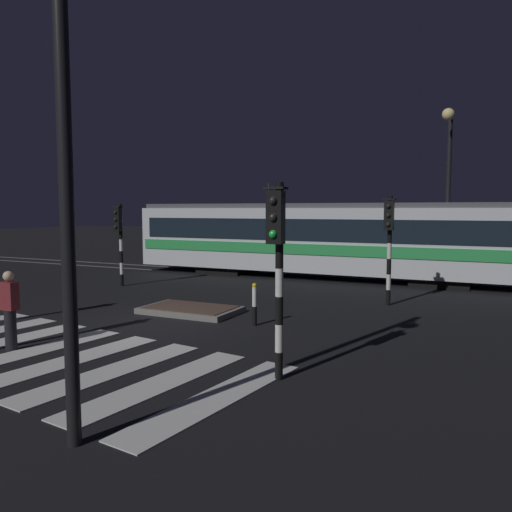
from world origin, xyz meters
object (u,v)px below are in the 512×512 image
Objects in this scene: traffic_light_corner_far_left at (119,232)px; tram at (324,238)px; street_lamp_trackside_right at (448,176)px; traffic_light_corner_far_right at (389,234)px; pedestrian_waiting_at_kerb at (10,310)px; bollard_island_edge at (255,304)px; traffic_light_corner_near_right at (277,251)px; street_lamp_near_kerb at (46,64)px.

traffic_light_corner_far_left is 0.18× the size of tram.
street_lamp_trackside_right is at bearing 23.36° from traffic_light_corner_far_left.
traffic_light_corner_far_right is 5.09m from street_lamp_trackside_right.
tram reaches higher than pedestrian_waiting_at_kerb.
bollard_island_edge is (1.19, -9.35, -1.19)m from tram.
traffic_light_corner_far_right is 5.25m from bollard_island_edge.
traffic_light_corner_near_right is 3.12× the size of bollard_island_edge.
traffic_light_corner_far_right is (10.24, 0.44, 0.14)m from traffic_light_corner_far_left.
traffic_light_corner_far_right is at bearing 87.57° from traffic_light_corner_near_right.
tram is at bearing 173.43° from street_lamp_trackside_right.
traffic_light_corner_far_left is 9.21m from pedestrian_waiting_at_kerb.
pedestrian_waiting_at_kerb is 5.70m from bollard_island_edge.
street_lamp_near_kerb is 8.42m from bollard_island_edge.
tram is at bearing 97.25° from bollard_island_edge.
traffic_light_corner_far_right reaches higher than bollard_island_edge.
street_lamp_near_kerb is at bearing -33.03° from pedestrian_waiting_at_kerb.
traffic_light_corner_far_right is 0.46× the size of street_lamp_near_kerb.
bollard_island_edge is at bearing -121.01° from traffic_light_corner_far_right.
traffic_light_corner_near_right is 4.63m from bollard_island_edge.
traffic_light_corner_far_left is at bearing 142.85° from traffic_light_corner_near_right.
tram is at bearing 126.34° from traffic_light_corner_far_right.
pedestrian_waiting_at_kerb is at bearing -129.85° from bollard_island_edge.
traffic_light_corner_near_right reaches higher than bollard_island_edge.
traffic_light_corner_far_right is at bearing -105.28° from street_lamp_trackside_right.
traffic_light_corner_far_right is 6.34m from tram.
traffic_light_corner_near_right is at bearing 6.66° from pedestrian_waiting_at_kerb.
street_lamp_trackside_right is 15.47m from pedestrian_waiting_at_kerb.
street_lamp_trackside_right reaches higher than traffic_light_corner_near_right.
bollard_island_edge is (3.64, 4.37, -0.32)m from pedestrian_waiting_at_kerb.
street_lamp_trackside_right is 10.25m from bollard_island_edge.
street_lamp_near_kerb is at bearing -110.71° from traffic_light_corner_near_right.
street_lamp_near_kerb is 17.02m from tram.
traffic_light_corner_far_left is at bearing -177.56° from traffic_light_corner_far_right.
street_lamp_near_kerb is (-1.36, -3.61, 2.38)m from traffic_light_corner_near_right.
street_lamp_trackside_right is (1.23, 4.52, 1.99)m from traffic_light_corner_far_right.
traffic_light_corner_far_left is at bearing -139.57° from tram.
traffic_light_corner_near_right is 0.20× the size of tram.
street_lamp_near_kerb is 4.33× the size of pedestrian_waiting_at_kerb.
traffic_light_corner_far_right is at bearing 54.27° from pedestrian_waiting_at_kerb.
traffic_light_corner_near_right is 13.48m from tram.
pedestrian_waiting_at_kerb is at bearing -100.15° from tram.
street_lamp_trackside_right is 0.37× the size of tram.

